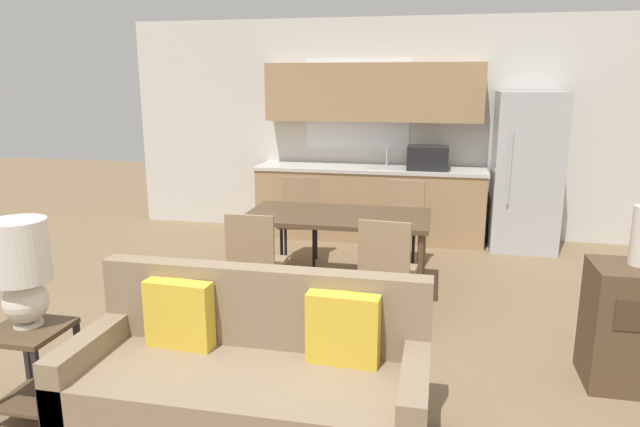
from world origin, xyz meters
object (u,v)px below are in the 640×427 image
object	(u,v)px
table_lamp	(21,267)
dining_chair_near_right	(386,268)
dining_table	(337,220)
dining_chair_near_left	(255,259)
dining_chair_far_left	(300,216)
side_table	(31,359)
dining_chair_far_right	(402,220)
couch	(251,375)
refrigerator	(526,172)

from	to	relation	value
table_lamp	dining_chair_near_right	bearing A→B (deg)	40.17
dining_table	table_lamp	bearing A→B (deg)	-119.92
dining_chair_near_left	dining_chair_far_left	bearing A→B (deg)	-90.17
dining_table	side_table	distance (m)	2.81
table_lamp	dining_chair_far_right	world-z (taller)	table_lamp
dining_table	dining_chair_far_right	xyz separation A→B (m)	(0.55, 0.81, -0.16)
side_table	dining_chair_near_left	xyz separation A→B (m)	(0.82, 1.64, 0.14)
couch	dining_chair_near_right	bearing A→B (deg)	68.22
dining_table	dining_chair_far_left	size ratio (longest dim) A/B	1.84
dining_table	couch	size ratio (longest dim) A/B	0.87
dining_chair_near_right	side_table	bearing A→B (deg)	46.37
dining_table	side_table	xyz separation A→B (m)	(-1.36, -2.44, -0.31)
refrigerator	dining_chair_far_left	distance (m)	2.69
couch	dining_chair_far_right	size ratio (longest dim) A/B	2.12
dining_chair_near_right	couch	bearing A→B (deg)	73.42
dining_table	dining_chair_far_left	distance (m)	0.96
table_lamp	dining_chair_far_left	bearing A→B (deg)	75.35
dining_table	refrigerator	bearing A→B (deg)	44.34
dining_table	dining_chair_near_right	xyz separation A→B (m)	(0.53, -0.78, -0.16)
dining_chair_near_right	dining_chair_near_left	xyz separation A→B (m)	(-1.07, -0.01, 0.00)
dining_chair_far_right	dining_chair_near_right	bearing A→B (deg)	-82.29
couch	side_table	bearing A→B (deg)	-173.85
refrigerator	dining_chair_near_left	xyz separation A→B (m)	(-2.43, -2.64, -0.40)
side_table	table_lamp	bearing A→B (deg)	117.81
refrigerator	side_table	world-z (taller)	refrigerator
couch	dining_chair_near_right	world-z (taller)	dining_chair_near_right
dining_chair_far_left	dining_chair_far_right	bearing A→B (deg)	-6.57
refrigerator	dining_table	bearing A→B (deg)	-135.66
couch	dining_chair_near_right	distance (m)	1.64
side_table	dining_chair_near_right	size ratio (longest dim) A/B	0.62
dining_chair_near_left	side_table	bearing A→B (deg)	62.87
side_table	dining_chair_far_right	size ratio (longest dim) A/B	0.62
side_table	dining_chair_far_left	bearing A→B (deg)	75.87
couch	side_table	xyz separation A→B (m)	(-1.29, -0.14, 0.03)
couch	table_lamp	world-z (taller)	table_lamp
side_table	dining_chair_far_left	distance (m)	3.31
dining_chair_far_right	dining_chair_near_right	size ratio (longest dim) A/B	1.00
dining_chair_near_right	dining_chair_near_left	distance (m)	1.07
couch	dining_chair_near_left	xyz separation A→B (m)	(-0.47, 1.50, 0.17)
couch	refrigerator	bearing A→B (deg)	64.68
couch	dining_chair_near_left	world-z (taller)	dining_chair_near_left
table_lamp	dining_table	bearing A→B (deg)	60.08
side_table	dining_chair_far_right	world-z (taller)	dining_chair_far_right
dining_chair_far_right	dining_chair_near_left	bearing A→B (deg)	-115.86
table_lamp	dining_chair_far_left	distance (m)	3.30
dining_chair_far_left	dining_chair_near_right	distance (m)	1.90
couch	dining_chair_far_right	distance (m)	3.17
table_lamp	refrigerator	bearing A→B (deg)	52.40
refrigerator	dining_chair_far_left	world-z (taller)	refrigerator
refrigerator	dining_chair_near_right	distance (m)	2.98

